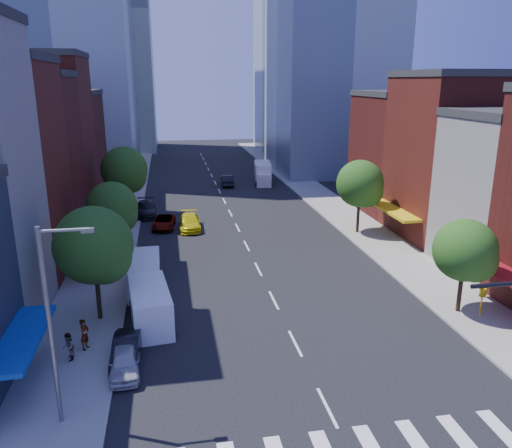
{
  "coord_description": "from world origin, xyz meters",
  "views": [
    {
      "loc": [
        -6.77,
        -19.11,
        14.72
      ],
      "look_at": [
        -0.9,
        14.0,
        5.0
      ],
      "focal_mm": 35.0,
      "sensor_mm": 36.0,
      "label": 1
    }
  ],
  "objects": [
    {
      "name": "taxi",
      "position": [
        -4.87,
        30.4,
        0.74
      ],
      "size": [
        2.16,
        5.14,
        1.48
      ],
      "primitive_type": "imported",
      "rotation": [
        0.0,
        0.0,
        -0.02
      ],
      "color": "yellow",
      "rests_on": "ground"
    },
    {
      "name": "tree_right_near",
      "position": [
        11.65,
        7.92,
        4.19
      ],
      "size": [
        4.0,
        4.0,
        6.2
      ],
      "color": "black",
      "rests_on": "sidewalk_right"
    },
    {
      "name": "bldg_right_2",
      "position": [
        21.0,
        24.0,
        7.5
      ],
      "size": [
        12.0,
        10.0,
        15.0
      ],
      "primitive_type": "cube",
      "color": "#5F1D16",
      "rests_on": "ground"
    },
    {
      "name": "pedestrian_far",
      "position": [
        -12.53,
        6.17,
        0.94
      ],
      "size": [
        0.67,
        0.82,
        1.57
      ],
      "primitive_type": "imported",
      "rotation": [
        0.0,
        0.0,
        -1.46
      ],
      "color": "#999999",
      "rests_on": "sidewalk_left"
    },
    {
      "name": "parked_car_rear",
      "position": [
        -9.5,
        36.59,
        0.79
      ],
      "size": [
        2.4,
        5.55,
        1.59
      ],
      "primitive_type": "imported",
      "rotation": [
        0.0,
        0.0,
        0.03
      ],
      "color": "black",
      "rests_on": "ground"
    },
    {
      "name": "sidewalk_right",
      "position": [
        12.5,
        40.0,
        0.07
      ],
      "size": [
        5.0,
        120.0,
        0.15
      ],
      "primitive_type": "cube",
      "color": "gray",
      "rests_on": "ground"
    },
    {
      "name": "cargo_van_near",
      "position": [
        -8.3,
        9.85,
        1.2
      ],
      "size": [
        2.94,
        5.93,
        2.43
      ],
      "rotation": [
        0.0,
        0.0,
        0.12
      ],
      "color": "white",
      "rests_on": "ground"
    },
    {
      "name": "tree_left_near",
      "position": [
        -11.35,
        10.92,
        4.87
      ],
      "size": [
        4.8,
        4.8,
        7.3
      ],
      "color": "black",
      "rests_on": "sidewalk_left"
    },
    {
      "name": "tower_far_w",
      "position": [
        -18.0,
        95.0,
        28.0
      ],
      "size": [
        18.0,
        18.0,
        56.0
      ],
      "primitive_type": "cube",
      "color": "#9EA5AD",
      "rests_on": "ground"
    },
    {
      "name": "pedestrian_near",
      "position": [
        -11.84,
        7.23,
        1.06
      ],
      "size": [
        0.64,
        0.77,
        1.81
      ],
      "primitive_type": "imported",
      "rotation": [
        0.0,
        0.0,
        1.2
      ],
      "color": "#999999",
      "rests_on": "sidewalk_left"
    },
    {
      "name": "streetlight",
      "position": [
        -11.81,
        1.0,
        5.28
      ],
      "size": [
        2.25,
        0.25,
        9.0
      ],
      "color": "slate",
      "rests_on": "sidewalk_left"
    },
    {
      "name": "ground",
      "position": [
        0.0,
        0.0,
        0.0
      ],
      "size": [
        220.0,
        220.0,
        0.0
      ],
      "primitive_type": "plane",
      "color": "black",
      "rests_on": "ground"
    },
    {
      "name": "box_truck",
      "position": [
        6.9,
        52.27,
        1.42
      ],
      "size": [
        3.14,
        7.67,
        3.0
      ],
      "rotation": [
        0.0,
        0.0,
        -0.14
      ],
      "color": "silver",
      "rests_on": "ground"
    },
    {
      "name": "tree_left_mid",
      "position": [
        -11.35,
        21.92,
        4.53
      ],
      "size": [
        4.2,
        4.2,
        6.65
      ],
      "color": "black",
      "rests_on": "sidewalk_left"
    },
    {
      "name": "tree_left_far",
      "position": [
        -11.35,
        35.92,
        5.2
      ],
      "size": [
        5.0,
        5.0,
        7.75
      ],
      "color": "black",
      "rests_on": "sidewalk_left"
    },
    {
      "name": "bldg_right_3",
      "position": [
        21.0,
        34.0,
        6.5
      ],
      "size": [
        12.0,
        10.0,
        13.0
      ],
      "primitive_type": "cube",
      "color": "#4B1712",
      "rests_on": "ground"
    },
    {
      "name": "cargo_van_far",
      "position": [
        -8.86,
        15.44,
        1.18
      ],
      "size": [
        2.36,
        5.61,
        2.38
      ],
      "rotation": [
        0.0,
        0.0,
        0.02
      ],
      "color": "white",
      "rests_on": "ground"
    },
    {
      "name": "traffic_car_oncoming",
      "position": [
        1.5,
        51.48,
        0.77
      ],
      "size": [
        1.73,
        4.69,
        1.53
      ],
      "primitive_type": "imported",
      "rotation": [
        0.0,
        0.0,
        3.12
      ],
      "color": "black",
      "rests_on": "ground"
    },
    {
      "name": "parked_car_second",
      "position": [
        -9.5,
        5.86,
        0.66
      ],
      "size": [
        1.55,
        4.05,
        1.32
      ],
      "primitive_type": "imported",
      "rotation": [
        0.0,
        0.0,
        -0.04
      ],
      "color": "black",
      "rests_on": "ground"
    },
    {
      "name": "parked_car_front",
      "position": [
        -9.5,
        4.63,
        0.64
      ],
      "size": [
        1.7,
        3.85,
        1.29
      ],
      "primitive_type": "imported",
      "rotation": [
        0.0,
        0.0,
        0.05
      ],
      "color": "#B6B5BA",
      "rests_on": "ground"
    },
    {
      "name": "bldg_left_3",
      "position": [
        -21.0,
        29.0,
        7.5
      ],
      "size": [
        12.0,
        8.0,
        15.0
      ],
      "primitive_type": "cube",
      "color": "#4B1712",
      "rests_on": "ground"
    },
    {
      "name": "bldg_left_5",
      "position": [
        -21.0,
        47.0,
        6.5
      ],
      "size": [
        12.0,
        10.0,
        13.0
      ],
      "primitive_type": "cube",
      "color": "#4B1712",
      "rests_on": "ground"
    },
    {
      "name": "sidewalk_left",
      "position": [
        -12.5,
        40.0,
        0.07
      ],
      "size": [
        5.0,
        120.0,
        0.15
      ],
      "primitive_type": "cube",
      "color": "gray",
      "rests_on": "ground"
    },
    {
      "name": "bldg_left_4",
      "position": [
        -21.0,
        37.5,
        8.5
      ],
      "size": [
        12.0,
        9.0,
        17.0
      ],
      "primitive_type": "cube",
      "color": "#5F1D16",
      "rests_on": "ground"
    },
    {
      "name": "traffic_car_far",
      "position": [
        7.42,
        53.43,
        0.8
      ],
      "size": [
        2.39,
        4.85,
        1.59
      ],
      "primitive_type": "imported",
      "rotation": [
        0.0,
        0.0,
        3.03
      ],
      "color": "#999999",
      "rests_on": "ground"
    },
    {
      "name": "parked_car_third",
      "position": [
        -7.5,
        31.19,
        0.64
      ],
      "size": [
        2.52,
        4.79,
        1.28
      ],
      "primitive_type": "imported",
      "rotation": [
        0.0,
        0.0,
        -0.09
      ],
      "color": "#999999",
      "rests_on": "ground"
    },
    {
      "name": "tree_right_far",
      "position": [
        11.65,
        25.92,
        4.86
      ],
      "size": [
        4.6,
        4.6,
        7.2
      ],
      "color": "black",
      "rests_on": "sidewalk_right"
    }
  ]
}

